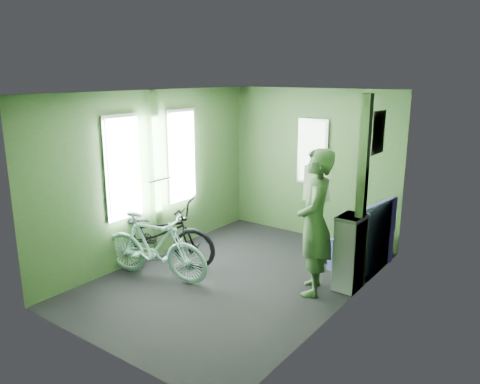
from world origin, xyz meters
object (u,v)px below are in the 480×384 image
object	(u,v)px
waste_box	(350,252)
bicycle_mint	(156,279)
bicycle_black	(156,265)
bench_seat	(363,247)
passenger	(315,222)

from	to	relation	value
waste_box	bicycle_mint	bearing A→B (deg)	-149.76
bicycle_mint	bicycle_black	bearing A→B (deg)	33.40
bicycle_black	bench_seat	bearing A→B (deg)	-74.70
passenger	bicycle_mint	bearing A→B (deg)	-88.72
passenger	waste_box	size ratio (longest dim) A/B	1.88
waste_box	bench_seat	xyz separation A→B (m)	(-0.12, 0.73, -0.18)
bicycle_black	bicycle_mint	world-z (taller)	bicycle_black
passenger	bicycle_black	bearing A→B (deg)	-100.51
bicycle_black	waste_box	distance (m)	2.57
bench_seat	passenger	bearing A→B (deg)	-92.17
waste_box	bench_seat	size ratio (longest dim) A/B	0.98
bicycle_black	passenger	xyz separation A→B (m)	(2.08, 0.53, 0.86)
bicycle_black	passenger	world-z (taller)	passenger
passenger	waste_box	distance (m)	0.61
waste_box	bench_seat	world-z (taller)	bench_seat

